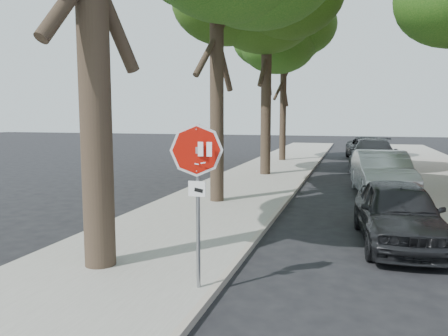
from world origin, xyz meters
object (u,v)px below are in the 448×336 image
object	(u,v)px
stop_sign	(197,174)
car_b	(382,174)
tree_far	(284,45)
car_a	(398,213)
car_c	(373,155)
car_d	(368,148)
tree_mid_b	(267,3)

from	to	relation	value
stop_sign	car_b	size ratio (longest dim) A/B	0.54
tree_far	car_a	world-z (taller)	tree_far
stop_sign	car_c	world-z (taller)	stop_sign
stop_sign	car_d	distance (m)	23.98
car_b	stop_sign	bearing A→B (deg)	-114.24
tree_mid_b	car_b	world-z (taller)	tree_mid_b
car_a	car_c	bearing A→B (deg)	85.13
tree_far	car_a	bearing A→B (deg)	-72.82
car_a	car_b	size ratio (longest dim) A/B	0.86
tree_far	car_d	size ratio (longest dim) A/B	1.71
tree_mid_b	car_d	world-z (taller)	tree_mid_b
tree_mid_b	car_a	xyz separation A→B (m)	(5.02, -10.23, -7.29)
car_b	car_a	bearing A→B (deg)	-96.20
stop_sign	tree_far	world-z (taller)	tree_far
tree_far	car_b	xyz separation A→B (m)	(5.32, -11.01, -6.41)
car_a	car_c	distance (m)	13.91
stop_sign	tree_mid_b	bearing A→B (deg)	96.95
car_c	car_d	distance (m)	5.90
car_b	car_d	bearing A→B (deg)	84.23
stop_sign	tree_far	size ratio (longest dim) A/B	0.28
tree_mid_b	car_b	distance (m)	9.65
car_b	car_c	bearing A→B (deg)	83.80
tree_mid_b	tree_far	bearing A→B (deg)	92.44
tree_far	car_c	world-z (taller)	tree_far
car_d	stop_sign	bearing A→B (deg)	-102.46
tree_mid_b	car_b	size ratio (longest dim) A/B	2.13
stop_sign	tree_mid_b	world-z (taller)	tree_mid_b
tree_far	car_a	size ratio (longest dim) A/B	2.24
stop_sign	car_b	world-z (taller)	stop_sign
car_a	stop_sign	bearing A→B (deg)	-134.94
car_a	car_d	xyz separation A→B (m)	(-0.10, 19.81, 0.05)
stop_sign	car_a	xyz separation A→B (m)	(3.30, 3.92, -1.24)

